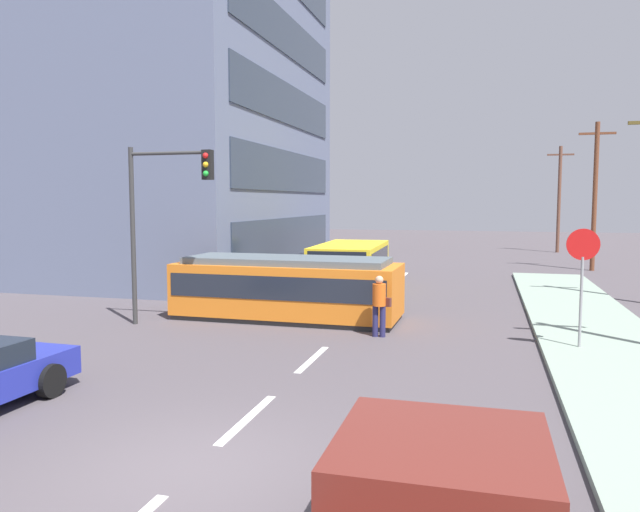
% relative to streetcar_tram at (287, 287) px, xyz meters
% --- Properties ---
extents(ground_plane, '(120.00, 120.00, 0.00)m').
position_rel_streetcar_tram_xyz_m(ground_plane, '(2.11, -0.53, -1.00)').
color(ground_plane, '#4B4449').
extents(sidewalk_curb_right, '(3.20, 36.00, 0.14)m').
position_rel_streetcar_tram_xyz_m(sidewalk_curb_right, '(8.91, -4.53, -0.93)').
color(sidewalk_curb_right, gray).
rests_on(sidewalk_curb_right, ground).
extents(lane_stripe_1, '(0.16, 2.40, 0.01)m').
position_rel_streetcar_tram_xyz_m(lane_stripe_1, '(2.11, -8.53, -0.99)').
color(lane_stripe_1, silver).
rests_on(lane_stripe_1, ground).
extents(lane_stripe_2, '(0.16, 2.40, 0.01)m').
position_rel_streetcar_tram_xyz_m(lane_stripe_2, '(2.11, -4.53, -0.99)').
color(lane_stripe_2, silver).
rests_on(lane_stripe_2, ground).
extents(lane_stripe_3, '(0.16, 2.40, 0.01)m').
position_rel_streetcar_tram_xyz_m(lane_stripe_3, '(2.11, 6.00, -0.99)').
color(lane_stripe_3, silver).
rests_on(lane_stripe_3, ground).
extents(lane_stripe_4, '(0.16, 2.40, 0.01)m').
position_rel_streetcar_tram_xyz_m(lane_stripe_4, '(2.11, 12.00, -0.99)').
color(lane_stripe_4, silver).
rests_on(lane_stripe_4, ground).
extents(corner_building, '(17.85, 16.40, 16.00)m').
position_rel_streetcar_tram_xyz_m(corner_building, '(-12.22, 10.26, 7.00)').
color(corner_building, slate).
rests_on(corner_building, ground).
extents(streetcar_tram, '(7.02, 2.64, 1.94)m').
position_rel_streetcar_tram_xyz_m(streetcar_tram, '(0.00, 0.00, 0.00)').
color(streetcar_tram, orange).
rests_on(streetcar_tram, ground).
extents(city_bus, '(2.71, 5.88, 1.89)m').
position_rel_streetcar_tram_xyz_m(city_bus, '(0.51, 6.87, 0.08)').
color(city_bus, yellow).
rests_on(city_bus, ground).
extents(pedestrian_crossing, '(0.51, 0.36, 1.67)m').
position_rel_streetcar_tram_xyz_m(pedestrian_crossing, '(3.21, -1.78, -0.06)').
color(pedestrian_crossing, '#25244F').
rests_on(pedestrian_crossing, ground).
extents(parked_sedan_mid, '(2.01, 4.04, 1.19)m').
position_rel_streetcar_tram_xyz_m(parked_sedan_mid, '(-2.84, 3.96, -0.38)').
color(parked_sedan_mid, beige).
rests_on(parked_sedan_mid, ground).
extents(stop_sign, '(0.76, 0.07, 2.88)m').
position_rel_streetcar_tram_xyz_m(stop_sign, '(8.20, -2.20, 1.19)').
color(stop_sign, gray).
rests_on(stop_sign, sidewalk_curb_right).
extents(traffic_light_mast, '(2.67, 0.33, 5.25)m').
position_rel_streetcar_tram_xyz_m(traffic_light_mast, '(-3.14, -2.00, 2.66)').
color(traffic_light_mast, '#333333').
rests_on(traffic_light_mast, ground).
extents(utility_pole_far, '(1.80, 0.24, 7.79)m').
position_rel_streetcar_tram_xyz_m(utility_pole_far, '(11.47, 16.79, 3.08)').
color(utility_pole_far, brown).
rests_on(utility_pole_far, ground).
extents(utility_pole_distant, '(1.80, 0.24, 7.58)m').
position_rel_streetcar_tram_xyz_m(utility_pole_distant, '(11.01, 28.58, 2.97)').
color(utility_pole_distant, brown).
rests_on(utility_pole_distant, ground).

